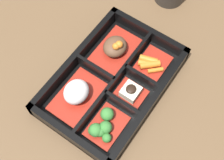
{
  "coord_description": "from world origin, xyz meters",
  "views": [
    {
      "loc": [
        -0.26,
        -0.18,
        0.66
      ],
      "look_at": [
        0.0,
        0.0,
        0.03
      ],
      "focal_mm": 50.0,
      "sensor_mm": 36.0,
      "label": 1
    }
  ],
  "objects": [
    {
      "name": "bowl_stew",
      "position": [
        0.07,
        0.04,
        0.03
      ],
      "size": [
        0.13,
        0.08,
        0.05
      ],
      "color": "maroon",
      "rests_on": "bento_base"
    },
    {
      "name": "ground_plane",
      "position": [
        0.0,
        0.0,
        0.0
      ],
      "size": [
        3.0,
        3.0,
        0.0
      ],
      "primitive_type": "plane",
      "color": "brown"
    },
    {
      "name": "bento_rim",
      "position": [
        0.0,
        -0.0,
        0.02
      ],
      "size": [
        0.33,
        0.22,
        0.04
      ],
      "color": "black",
      "rests_on": "ground_plane"
    },
    {
      "name": "bowl_greens",
      "position": [
        -0.1,
        -0.05,
        0.03
      ],
      "size": [
        0.09,
        0.07,
        0.03
      ],
      "color": "maroon",
      "rests_on": "bento_base"
    },
    {
      "name": "bento_base",
      "position": [
        0.0,
        0.0,
        0.01
      ],
      "size": [
        0.33,
        0.22,
        0.01
      ],
      "color": "black",
      "rests_on": "ground_plane"
    },
    {
      "name": "bowl_rice",
      "position": [
        -0.07,
        0.04,
        0.03
      ],
      "size": [
        0.13,
        0.08,
        0.05
      ],
      "color": "maroon",
      "rests_on": "bento_base"
    },
    {
      "name": "bowl_carrots",
      "position": [
        0.09,
        -0.05,
        0.02
      ],
      "size": [
        0.09,
        0.07,
        0.02
      ],
      "color": "maroon",
      "rests_on": "bento_base"
    },
    {
      "name": "bowl_tofu",
      "position": [
        0.0,
        -0.05,
        0.02
      ],
      "size": [
        0.06,
        0.07,
        0.03
      ],
      "color": "maroon",
      "rests_on": "bento_base"
    }
  ]
}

